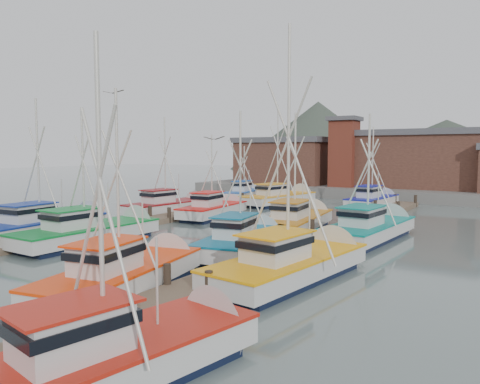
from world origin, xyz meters
The scene contains 23 objects.
ground centered at (0.00, 0.00, 0.00)m, with size 260.00×260.00×0.00m, color #52625F.
dock_left centered at (-7.00, 4.04, 0.21)m, with size 2.30×46.00×1.50m.
dock_right centered at (7.00, 4.04, 0.21)m, with size 2.30×46.00×1.50m.
quay centered at (0.00, 37.00, 0.60)m, with size 44.00×16.00×1.20m, color slate.
shed_left centered at (-11.00, 35.00, 4.34)m, with size 12.72×8.48×6.20m.
shed_center centered at (6.00, 37.00, 4.69)m, with size 14.84×9.54×6.90m.
lookout_tower centered at (-2.00, 33.00, 5.55)m, with size 3.60×3.60×8.50m.
distant_hills centered at (-12.76, 122.59, 0.00)m, with size 175.00×140.00×42.00m.
boat_1 centered at (4.36, -9.36, 0.68)m, with size 4.20×9.08×8.64m.
boat_3 centered at (9.80, -14.78, 0.68)m, with size 3.98×8.57×8.83m.
boat_4 centered at (-4.59, -3.45, 0.68)m, with size 3.68×9.78×8.98m.
boat_5 centered at (4.61, -0.99, 0.68)m, with size 4.08×8.71×8.34m.
boat_6 centered at (-9.28, -3.24, 0.69)m, with size 4.05×9.92×9.80m.
boat_7 centered at (9.30, -4.25, 0.69)m, with size 4.59×9.73×11.59m.
boat_8 centered at (-4.69, 9.42, 0.68)m, with size 3.50×8.60×7.60m.
boat_9 centered at (3.95, 7.23, 0.68)m, with size 4.22×9.97×9.03m.
boat_10 centered at (-9.41, 9.24, 0.68)m, with size 3.79×9.13×9.27m.
boat_11 centered at (9.34, 6.70, 0.68)m, with size 3.74×9.92×8.73m.
boat_12 centered at (-4.43, 21.12, 0.69)m, with size 4.63×10.31×11.22m.
boat_13 centered at (4.61, 23.46, 0.68)m, with size 3.46×8.76×8.62m.
boat_14 centered at (-10.02, 23.05, 0.68)m, with size 3.68×8.10×6.71m.
gull_near centered at (-3.54, -2.71, 9.05)m, with size 1.55×0.65×0.24m.
gull_far centered at (1.98, -0.16, 6.30)m, with size 1.55×0.64×0.24m.
Camera 1 is at (17.90, -22.56, 5.56)m, focal length 35.00 mm.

